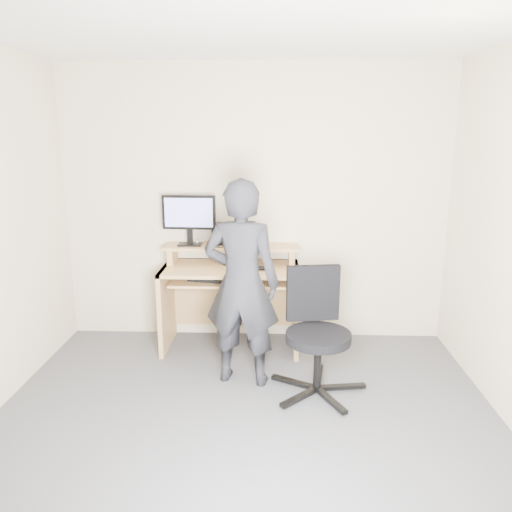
# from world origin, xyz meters

# --- Properties ---
(ground) EXTENTS (3.50, 3.50, 0.00)m
(ground) POSITION_xyz_m (0.00, 0.00, 0.00)
(ground) COLOR #58585D
(ground) RESTS_ON ground
(back_wall) EXTENTS (3.50, 0.02, 2.50)m
(back_wall) POSITION_xyz_m (0.00, 1.75, 1.25)
(back_wall) COLOR beige
(back_wall) RESTS_ON ground
(ceiling) EXTENTS (3.50, 3.50, 0.02)m
(ceiling) POSITION_xyz_m (0.00, 0.00, 2.50)
(ceiling) COLOR white
(ceiling) RESTS_ON back_wall
(desk) EXTENTS (1.20, 0.60, 0.91)m
(desk) POSITION_xyz_m (-0.20, 1.53, 0.55)
(desk) COLOR tan
(desk) RESTS_ON ground
(monitor) EXTENTS (0.48, 0.13, 0.45)m
(monitor) POSITION_xyz_m (-0.58, 1.59, 1.18)
(monitor) COLOR black
(monitor) RESTS_ON desk
(external_drive) EXTENTS (0.11, 0.15, 0.20)m
(external_drive) POSITION_xyz_m (-0.32, 1.62, 1.01)
(external_drive) COLOR black
(external_drive) RESTS_ON desk
(travel_mug) EXTENTS (0.10, 0.10, 0.20)m
(travel_mug) POSITION_xyz_m (-0.02, 1.59, 1.01)
(travel_mug) COLOR #BABBBF
(travel_mug) RESTS_ON desk
(smartphone) EXTENTS (0.09, 0.14, 0.01)m
(smartphone) POSITION_xyz_m (0.09, 1.54, 0.92)
(smartphone) COLOR black
(smartphone) RESTS_ON desk
(charger) EXTENTS (0.05, 0.05, 0.03)m
(charger) POSITION_xyz_m (-0.38, 1.53, 0.93)
(charger) COLOR black
(charger) RESTS_ON desk
(headphones) EXTENTS (0.17, 0.17, 0.06)m
(headphones) POSITION_xyz_m (-0.45, 1.65, 0.92)
(headphones) COLOR silver
(headphones) RESTS_ON desk
(keyboard) EXTENTS (0.49, 0.27, 0.03)m
(keyboard) POSITION_xyz_m (-0.32, 1.36, 0.67)
(keyboard) COLOR black
(keyboard) RESTS_ON desk
(mouse) EXTENTS (0.11, 0.08, 0.04)m
(mouse) POSITION_xyz_m (0.07, 1.35, 0.77)
(mouse) COLOR black
(mouse) RESTS_ON desk
(office_chair) EXTENTS (0.72, 0.72, 0.91)m
(office_chair) POSITION_xyz_m (0.50, 0.70, 0.50)
(office_chair) COLOR black
(office_chair) RESTS_ON ground
(person) EXTENTS (0.63, 0.47, 1.59)m
(person) POSITION_xyz_m (-0.06, 0.81, 0.79)
(person) COLOR black
(person) RESTS_ON ground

